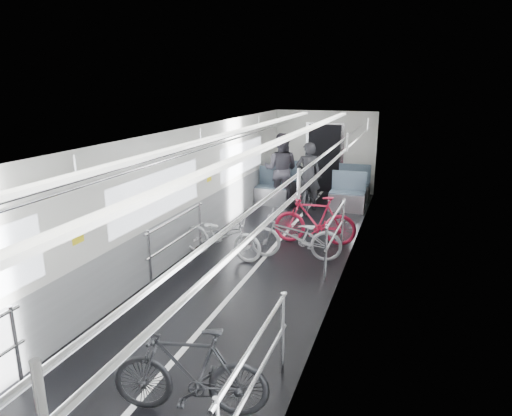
{
  "coord_description": "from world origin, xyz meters",
  "views": [
    {
      "loc": [
        2.47,
        -6.46,
        3.21
      ],
      "look_at": [
        0.0,
        0.72,
        1.1
      ],
      "focal_mm": 32.0,
      "sensor_mm": 36.0,
      "label": 1
    }
  ],
  "objects_px": {
    "bike_right_near": "(190,371)",
    "bike_right_far": "(315,220)",
    "bike_left_far": "(222,235)",
    "person_standing": "(308,176)",
    "bike_aisle": "(311,191)",
    "person_seated": "(281,169)",
    "bike_right_mid": "(295,236)"
  },
  "relations": [
    {
      "from": "bike_right_near",
      "to": "person_standing",
      "type": "relative_size",
      "value": 0.9
    },
    {
      "from": "bike_aisle",
      "to": "person_standing",
      "type": "xyz_separation_m",
      "value": [
        -0.08,
        0.0,
        0.38
      ]
    },
    {
      "from": "bike_right_mid",
      "to": "person_standing",
      "type": "xyz_separation_m",
      "value": [
        -0.55,
        3.47,
        0.43
      ]
    },
    {
      "from": "bike_right_mid",
      "to": "person_seated",
      "type": "distance_m",
      "value": 3.98
    },
    {
      "from": "bike_left_far",
      "to": "bike_right_far",
      "type": "distance_m",
      "value": 1.99
    },
    {
      "from": "bike_right_far",
      "to": "person_standing",
      "type": "distance_m",
      "value": 2.65
    },
    {
      "from": "bike_right_near",
      "to": "bike_aisle",
      "type": "height_order",
      "value": "bike_aisle"
    },
    {
      "from": "bike_right_far",
      "to": "bike_aisle",
      "type": "bearing_deg",
      "value": -171.59
    },
    {
      "from": "person_standing",
      "to": "person_seated",
      "type": "xyz_separation_m",
      "value": [
        -0.79,
        0.23,
        0.08
      ]
    },
    {
      "from": "bike_right_mid",
      "to": "person_seated",
      "type": "height_order",
      "value": "person_seated"
    },
    {
      "from": "bike_left_far",
      "to": "person_standing",
      "type": "xyz_separation_m",
      "value": [
        0.78,
        3.83,
        0.45
      ]
    },
    {
      "from": "bike_right_near",
      "to": "bike_aisle",
      "type": "distance_m",
      "value": 7.83
    },
    {
      "from": "bike_right_mid",
      "to": "bike_aisle",
      "type": "distance_m",
      "value": 3.51
    },
    {
      "from": "bike_right_far",
      "to": "bike_aisle",
      "type": "distance_m",
      "value": 2.6
    },
    {
      "from": "bike_right_near",
      "to": "bike_right_far",
      "type": "relative_size",
      "value": 0.94
    },
    {
      "from": "bike_left_far",
      "to": "bike_aisle",
      "type": "bearing_deg",
      "value": -6.21
    },
    {
      "from": "bike_left_far",
      "to": "person_standing",
      "type": "relative_size",
      "value": 0.93
    },
    {
      "from": "bike_right_near",
      "to": "bike_right_mid",
      "type": "xyz_separation_m",
      "value": [
        -0.04,
        4.34,
        -0.02
      ]
    },
    {
      "from": "bike_left_far",
      "to": "person_standing",
      "type": "distance_m",
      "value": 3.93
    },
    {
      "from": "bike_aisle",
      "to": "person_seated",
      "type": "xyz_separation_m",
      "value": [
        -0.87,
        0.23,
        0.46
      ]
    },
    {
      "from": "bike_aisle",
      "to": "bike_right_near",
      "type": "bearing_deg",
      "value": -89.16
    },
    {
      "from": "person_seated",
      "to": "bike_left_far",
      "type": "bearing_deg",
      "value": 88.04
    },
    {
      "from": "bike_right_near",
      "to": "bike_aisle",
      "type": "relative_size",
      "value": 0.83
    },
    {
      "from": "bike_right_mid",
      "to": "bike_aisle",
      "type": "bearing_deg",
      "value": -179.52
    },
    {
      "from": "bike_right_far",
      "to": "bike_aisle",
      "type": "xyz_separation_m",
      "value": [
        -0.64,
        2.52,
        -0.0
      ]
    },
    {
      "from": "bike_left_far",
      "to": "bike_right_far",
      "type": "relative_size",
      "value": 0.98
    },
    {
      "from": "bike_right_near",
      "to": "person_seated",
      "type": "height_order",
      "value": "person_seated"
    },
    {
      "from": "bike_left_far",
      "to": "bike_right_near",
      "type": "relative_size",
      "value": 1.04
    },
    {
      "from": "bike_left_far",
      "to": "bike_right_near",
      "type": "bearing_deg",
      "value": -154.7
    },
    {
      "from": "bike_right_near",
      "to": "person_standing",
      "type": "xyz_separation_m",
      "value": [
        -0.59,
        7.81,
        0.41
      ]
    },
    {
      "from": "bike_right_far",
      "to": "person_seated",
      "type": "distance_m",
      "value": 3.17
    },
    {
      "from": "bike_right_mid",
      "to": "bike_right_far",
      "type": "relative_size",
      "value": 1.03
    }
  ]
}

